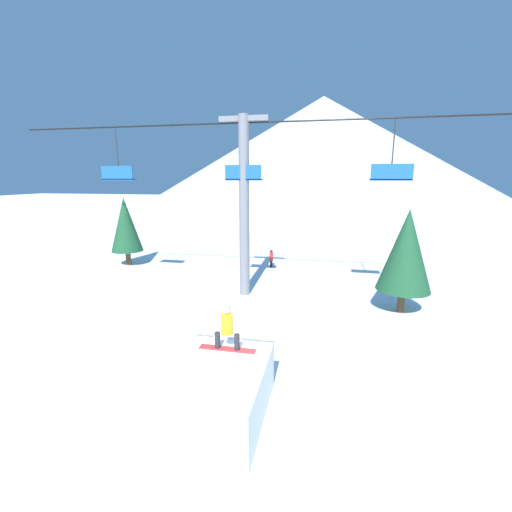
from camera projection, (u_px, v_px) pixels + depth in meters
ground_plane at (241, 415)px, 8.87m from camera, size 220.00×220.00×0.00m
mountain_ridge at (322, 153)px, 72.90m from camera, size 77.28×77.28×22.47m
snow_ramp at (218, 392)px, 8.66m from camera, size 2.34×3.31×1.42m
snowboarder at (227, 329)px, 9.24m from camera, size 1.58×0.33×1.27m
chairlift at (244, 196)px, 16.99m from camera, size 24.11×0.52×8.96m
pine_tree_near at (406, 250)px, 15.05m from camera, size 2.35×2.35×4.74m
pine_tree_far at (125, 225)px, 23.54m from camera, size 2.12×2.12×4.74m
distant_skier at (271, 258)px, 23.44m from camera, size 0.24×0.24×1.23m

